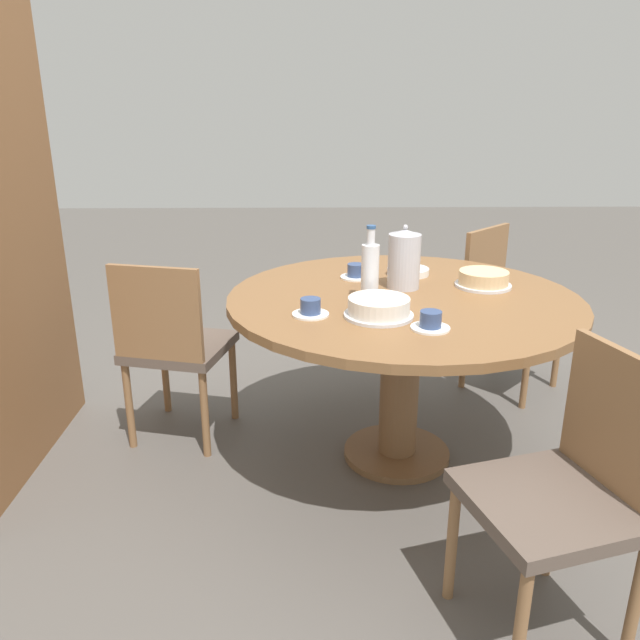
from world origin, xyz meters
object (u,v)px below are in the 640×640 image
at_px(cake_main, 379,308).
at_px(cake_second, 483,279).
at_px(chair_c, 567,489).
at_px(chair_a, 505,303).
at_px(coffee_pot, 404,259).
at_px(chair_b, 174,344).
at_px(water_bottle, 370,271).
at_px(cup_b, 356,272).
at_px(cup_a, 431,322).
at_px(cup_c, 311,309).

height_order(cake_main, cake_second, cake_main).
bearing_deg(cake_main, chair_c, -146.15).
xyz_separation_m(chair_a, coffee_pot, (-0.63, 0.66, 0.40)).
height_order(chair_b, water_bottle, water_bottle).
distance_m(chair_b, coffee_pot, 1.08).
distance_m(chair_a, cup_b, 1.01).
distance_m(cup_a, cup_b, 0.70).
xyz_separation_m(water_bottle, cake_main, (-0.20, -0.02, -0.09)).
bearing_deg(chair_b, water_bottle, 177.51).
xyz_separation_m(chair_c, cake_second, (1.07, -0.03, 0.31)).
xyz_separation_m(chair_c, water_bottle, (0.88, 0.47, 0.40)).
bearing_deg(chair_c, chair_a, 152.88).
distance_m(cake_main, cake_second, 0.62).
relative_size(water_bottle, cup_c, 2.19).
xyz_separation_m(cake_second, cup_a, (-0.52, 0.32, -0.01)).
bearing_deg(cup_b, cake_second, -105.48).
bearing_deg(cake_main, cup_b, 4.72).
height_order(coffee_pot, water_bottle, water_bottle).
xyz_separation_m(chair_b, cup_b, (0.10, -0.81, 0.30)).
relative_size(chair_b, coffee_pot, 3.19).
bearing_deg(cake_main, cup_a, -129.46).
relative_size(water_bottle, cup_a, 2.19).
bearing_deg(cup_a, cake_main, 50.54).
distance_m(cake_main, cup_c, 0.25).
relative_size(coffee_pot, cup_b, 1.97).
bearing_deg(water_bottle, cup_c, 127.01).
bearing_deg(cake_main, cup_c, 85.16).
distance_m(chair_a, cake_main, 1.32).
height_order(coffee_pot, cup_a, coffee_pot).
relative_size(cake_main, cup_c, 1.87).
distance_m(chair_b, cake_second, 1.38).
relative_size(chair_a, cup_c, 6.27).
relative_size(chair_b, cup_a, 6.27).
height_order(chair_a, cake_main, chair_a).
bearing_deg(cup_a, water_bottle, 28.41).
distance_m(coffee_pot, cake_second, 0.36).
relative_size(coffee_pot, cake_second, 1.13).
height_order(chair_c, coffee_pot, coffee_pot).
bearing_deg(chair_b, cake_second, -168.54).
bearing_deg(cup_b, water_bottle, -175.14).
distance_m(chair_b, cup_c, 0.80).
xyz_separation_m(chair_a, chair_b, (-0.57, 1.66, 0.00)).
distance_m(chair_a, chair_b, 1.75).
distance_m(chair_b, cup_a, 1.21).
xyz_separation_m(cake_main, cup_b, (0.54, 0.04, -0.01)).
bearing_deg(chair_b, cup_c, 159.05).
bearing_deg(water_bottle, chair_b, 73.85).
bearing_deg(chair_a, chair_c, -146.07).
bearing_deg(cake_main, cake_second, -51.48).
xyz_separation_m(water_bottle, cake_second, (0.19, -0.50, -0.09)).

